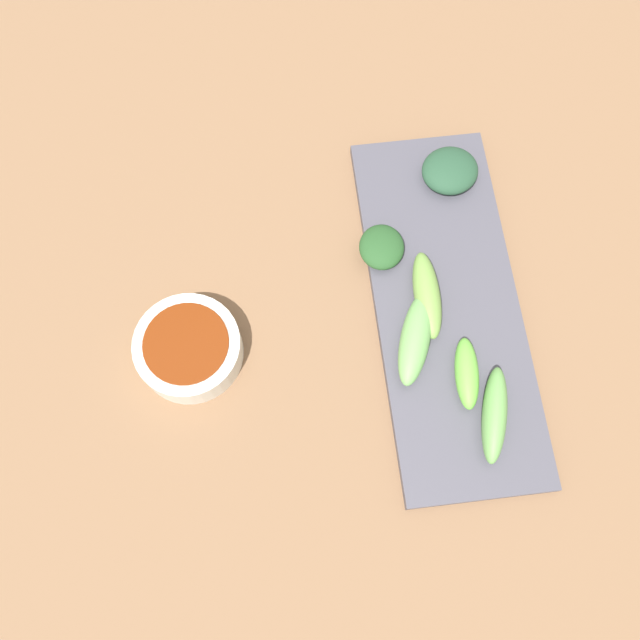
# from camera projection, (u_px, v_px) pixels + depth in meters

# --- Properties ---
(tabletop) EXTENTS (2.10, 2.10, 0.02)m
(tabletop) POSITION_uv_depth(u_px,v_px,m) (323.00, 348.00, 0.68)
(tabletop) COLOR brown
(tabletop) RESTS_ON ground
(sauce_bowl) EXTENTS (0.10, 0.10, 0.03)m
(sauce_bowl) POSITION_uv_depth(u_px,v_px,m) (189.00, 348.00, 0.65)
(sauce_bowl) COLOR silver
(sauce_bowl) RESTS_ON tabletop
(serving_plate) EXTENTS (0.14, 0.38, 0.01)m
(serving_plate) POSITION_uv_depth(u_px,v_px,m) (446.00, 305.00, 0.68)
(serving_plate) COLOR #4C4A54
(serving_plate) RESTS_ON tabletop
(broccoli_stalk_0) EXTENTS (0.04, 0.09, 0.03)m
(broccoli_stalk_0) POSITION_uv_depth(u_px,v_px,m) (494.00, 415.00, 0.62)
(broccoli_stalk_0) COLOR #68A452
(broccoli_stalk_0) RESTS_ON serving_plate
(broccoli_leafy_1) EXTENTS (0.07, 0.07, 0.02)m
(broccoli_leafy_1) POSITION_uv_depth(u_px,v_px,m) (450.00, 171.00, 0.71)
(broccoli_leafy_1) COLOR #264B32
(broccoli_leafy_1) RESTS_ON serving_plate
(broccoli_leafy_2) EXTENTS (0.05, 0.06, 0.02)m
(broccoli_leafy_2) POSITION_uv_depth(u_px,v_px,m) (382.00, 247.00, 0.68)
(broccoli_leafy_2) COLOR #275025
(broccoli_leafy_2) RESTS_ON serving_plate
(broccoli_stalk_3) EXTENTS (0.06, 0.10, 0.02)m
(broccoli_stalk_3) POSITION_uv_depth(u_px,v_px,m) (415.00, 339.00, 0.64)
(broccoli_stalk_3) COLOR #70AB5A
(broccoli_stalk_3) RESTS_ON serving_plate
(broccoli_stalk_4) EXTENTS (0.03, 0.07, 0.02)m
(broccoli_stalk_4) POSITION_uv_depth(u_px,v_px,m) (467.00, 373.00, 0.64)
(broccoli_stalk_4) COLOR #6ABB41
(broccoli_stalk_4) RESTS_ON serving_plate
(broccoli_stalk_5) EXTENTS (0.03, 0.09, 0.02)m
(broccoli_stalk_5) POSITION_uv_depth(u_px,v_px,m) (427.00, 295.00, 0.66)
(broccoli_stalk_5) COLOR #75A047
(broccoli_stalk_5) RESTS_ON serving_plate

